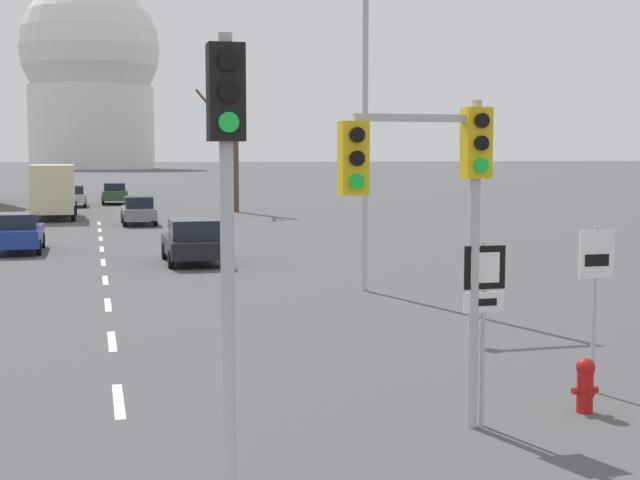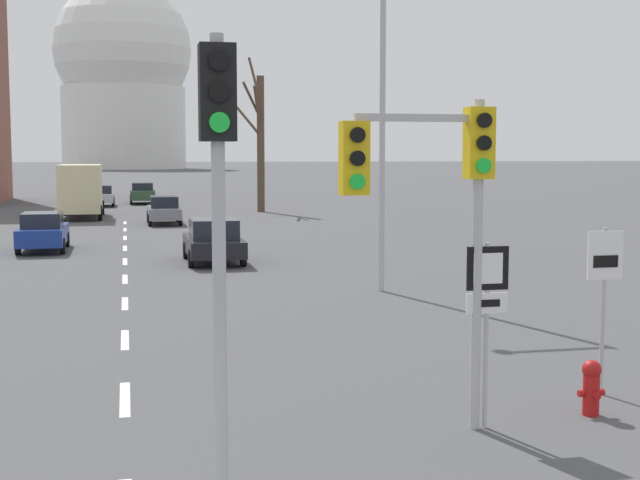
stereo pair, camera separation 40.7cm
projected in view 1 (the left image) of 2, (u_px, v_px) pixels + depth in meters
The scene contains 23 objects.
lane_stripe_1 at pixel (119, 401), 13.67m from camera, with size 0.16×2.00×0.01m, color silver.
lane_stripe_2 at pixel (112, 341), 18.01m from camera, with size 0.16×2.00×0.01m, color silver.
lane_stripe_3 at pixel (108, 305), 22.34m from camera, with size 0.16×2.00×0.01m, color silver.
lane_stripe_4 at pixel (105, 280), 26.68m from camera, with size 0.16×2.00×0.01m, color silver.
lane_stripe_5 at pixel (103, 262), 31.02m from camera, with size 0.16×2.00×0.01m, color silver.
lane_stripe_6 at pixel (102, 249), 35.36m from camera, with size 0.16×2.00×0.01m, color silver.
lane_stripe_7 at pixel (101, 239), 39.70m from camera, with size 0.16×2.00×0.01m, color silver.
lane_stripe_8 at pixel (100, 230), 44.04m from camera, with size 0.16×2.00×0.01m, color silver.
lane_stripe_9 at pixel (99, 223), 48.38m from camera, with size 0.16×2.00×0.01m, color silver.
traffic_signal_near_right at pixel (433, 182), 11.90m from camera, with size 2.09×0.34×4.51m.
traffic_signal_centre_tall at pixel (227, 186), 8.87m from camera, with size 0.36×0.34×4.97m.
route_sign_post at pixel (484, 301), 12.24m from camera, with size 0.60×0.08×2.58m.
speed_limit_sign at pixel (595, 281), 14.02m from camera, with size 0.60×0.08×2.64m.
fire_hydrant at pixel (585, 383), 13.03m from camera, with size 0.40×0.34×0.81m.
street_lamp_right at pixel (351, 84), 23.97m from camera, with size 2.45×0.36×9.28m.
sedan_near_left at pixel (139, 210), 47.48m from camera, with size 1.76×4.40×1.51m.
sedan_near_right at pixel (18, 232), 34.18m from camera, with size 1.79×4.21×1.51m.
sedan_mid_centre at pixel (114, 193), 66.79m from camera, with size 1.87×4.59×1.58m.
sedan_far_left at pixel (193, 241), 30.80m from camera, with size 1.93×4.25×1.54m.
sedan_far_right at pixel (74, 196), 63.29m from camera, with size 1.74×4.12×1.50m.
delivery_truck at pixel (54, 190), 51.60m from camera, with size 2.44×7.20×3.14m.
bare_tree_right_near at pixel (233, 137), 57.37m from camera, with size 2.45×4.60×10.13m.
capitol_dome at pixel (91, 74), 217.75m from camera, with size 33.62×33.62×47.48m.
Camera 1 is at (-0.32, -5.78, 3.79)m, focal length 50.00 mm.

